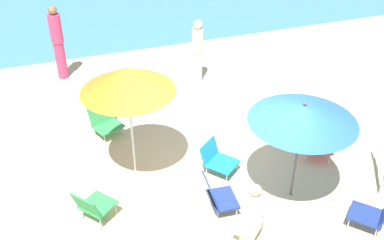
{
  "coord_description": "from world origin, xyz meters",
  "views": [
    {
      "loc": [
        -2.51,
        -5.5,
        5.33
      ],
      "look_at": [
        -0.21,
        1.14,
        0.7
      ],
      "focal_mm": 42.57,
      "sensor_mm": 36.0,
      "label": 1
    }
  ],
  "objects_px": {
    "beach_chair_a": "(319,139)",
    "person_c": "(198,51)",
    "beach_chair_e": "(375,214)",
    "beach_chair_f": "(105,120)",
    "umbrella_blue": "(303,113)",
    "person_b": "(58,42)",
    "beach_chair_c": "(217,158)",
    "beach_chair_d": "(93,205)",
    "beach_chair_b": "(217,195)",
    "umbrella_orange": "(127,80)",
    "person_a": "(252,211)"
  },
  "relations": [
    {
      "from": "beach_chair_a",
      "to": "beach_chair_c",
      "type": "relative_size",
      "value": 0.96
    },
    {
      "from": "person_c",
      "to": "person_a",
      "type": "bearing_deg",
      "value": -118.89
    },
    {
      "from": "beach_chair_a",
      "to": "beach_chair_c",
      "type": "height_order",
      "value": "beach_chair_a"
    },
    {
      "from": "beach_chair_a",
      "to": "beach_chair_e",
      "type": "xyz_separation_m",
      "value": [
        -0.24,
        -1.95,
        -0.02
      ]
    },
    {
      "from": "beach_chair_c",
      "to": "beach_chair_e",
      "type": "height_order",
      "value": "beach_chair_e"
    },
    {
      "from": "beach_chair_a",
      "to": "beach_chair_b",
      "type": "relative_size",
      "value": 1.11
    },
    {
      "from": "beach_chair_f",
      "to": "umbrella_blue",
      "type": "bearing_deg",
      "value": 20.43
    },
    {
      "from": "person_b",
      "to": "beach_chair_a",
      "type": "bearing_deg",
      "value": -35.7
    },
    {
      "from": "umbrella_blue",
      "to": "beach_chair_e",
      "type": "relative_size",
      "value": 2.48
    },
    {
      "from": "beach_chair_a",
      "to": "beach_chair_d",
      "type": "relative_size",
      "value": 1.02
    },
    {
      "from": "beach_chair_c",
      "to": "beach_chair_b",
      "type": "bearing_deg",
      "value": -60.31
    },
    {
      "from": "person_a",
      "to": "person_c",
      "type": "height_order",
      "value": "person_c"
    },
    {
      "from": "beach_chair_d",
      "to": "beach_chair_f",
      "type": "relative_size",
      "value": 1.02
    },
    {
      "from": "umbrella_blue",
      "to": "umbrella_orange",
      "type": "bearing_deg",
      "value": 147.8
    },
    {
      "from": "umbrella_blue",
      "to": "beach_chair_b",
      "type": "xyz_separation_m",
      "value": [
        -1.33,
        0.07,
        -1.31
      ]
    },
    {
      "from": "beach_chair_f",
      "to": "beach_chair_e",
      "type": "bearing_deg",
      "value": 18.88
    },
    {
      "from": "beach_chair_e",
      "to": "person_a",
      "type": "distance_m",
      "value": 1.91
    },
    {
      "from": "beach_chair_e",
      "to": "person_b",
      "type": "bearing_deg",
      "value": -10.99
    },
    {
      "from": "beach_chair_a",
      "to": "beach_chair_f",
      "type": "distance_m",
      "value": 4.2
    },
    {
      "from": "person_a",
      "to": "person_b",
      "type": "bearing_deg",
      "value": -112.09
    },
    {
      "from": "beach_chair_a",
      "to": "person_c",
      "type": "xyz_separation_m",
      "value": [
        -1.18,
        3.49,
        0.48
      ]
    },
    {
      "from": "umbrella_orange",
      "to": "person_b",
      "type": "height_order",
      "value": "umbrella_orange"
    },
    {
      "from": "umbrella_blue",
      "to": "person_b",
      "type": "height_order",
      "value": "umbrella_blue"
    },
    {
      "from": "beach_chair_c",
      "to": "person_a",
      "type": "xyz_separation_m",
      "value": [
        -0.08,
        -1.59,
        0.21
      ]
    },
    {
      "from": "umbrella_orange",
      "to": "beach_chair_b",
      "type": "distance_m",
      "value": 2.33
    },
    {
      "from": "umbrella_orange",
      "to": "beach_chair_c",
      "type": "distance_m",
      "value": 2.19
    },
    {
      "from": "beach_chair_d",
      "to": "person_b",
      "type": "height_order",
      "value": "person_b"
    },
    {
      "from": "beach_chair_e",
      "to": "person_c",
      "type": "relative_size",
      "value": 0.48
    },
    {
      "from": "umbrella_blue",
      "to": "beach_chair_e",
      "type": "xyz_separation_m",
      "value": [
        0.81,
        -1.08,
        -1.34
      ]
    },
    {
      "from": "beach_chair_b",
      "to": "beach_chair_f",
      "type": "relative_size",
      "value": 0.94
    },
    {
      "from": "person_a",
      "to": "umbrella_blue",
      "type": "bearing_deg",
      "value": 167.61
    },
    {
      "from": "umbrella_blue",
      "to": "beach_chair_f",
      "type": "bearing_deg",
      "value": 132.7
    },
    {
      "from": "person_b",
      "to": "person_c",
      "type": "distance_m",
      "value": 3.33
    },
    {
      "from": "beach_chair_b",
      "to": "umbrella_blue",
      "type": "bearing_deg",
      "value": 1.8
    },
    {
      "from": "beach_chair_b",
      "to": "umbrella_orange",
      "type": "bearing_deg",
      "value": 130.62
    },
    {
      "from": "beach_chair_f",
      "to": "beach_chair_d",
      "type": "bearing_deg",
      "value": -36.36
    },
    {
      "from": "beach_chair_e",
      "to": "person_a",
      "type": "relative_size",
      "value": 0.79
    },
    {
      "from": "beach_chair_a",
      "to": "person_b",
      "type": "distance_m",
      "value": 6.41
    },
    {
      "from": "umbrella_blue",
      "to": "person_c",
      "type": "distance_m",
      "value": 4.44
    },
    {
      "from": "beach_chair_d",
      "to": "beach_chair_f",
      "type": "bearing_deg",
      "value": 36.94
    },
    {
      "from": "person_b",
      "to": "umbrella_blue",
      "type": "bearing_deg",
      "value": -47.78
    },
    {
      "from": "beach_chair_a",
      "to": "beach_chair_b",
      "type": "xyz_separation_m",
      "value": [
        -2.38,
        -0.8,
        0.01
      ]
    },
    {
      "from": "beach_chair_e",
      "to": "person_b",
      "type": "relative_size",
      "value": 0.41
    },
    {
      "from": "umbrella_orange",
      "to": "umbrella_blue",
      "type": "distance_m",
      "value": 2.8
    },
    {
      "from": "person_c",
      "to": "beach_chair_b",
      "type": "bearing_deg",
      "value": -124.25
    },
    {
      "from": "umbrella_blue",
      "to": "beach_chair_a",
      "type": "height_order",
      "value": "umbrella_blue"
    },
    {
      "from": "beach_chair_d",
      "to": "beach_chair_f",
      "type": "distance_m",
      "value": 2.46
    },
    {
      "from": "beach_chair_d",
      "to": "person_b",
      "type": "xyz_separation_m",
      "value": [
        0.04,
        5.15,
        0.59
      ]
    },
    {
      "from": "beach_chair_c",
      "to": "beach_chair_e",
      "type": "bearing_deg",
      "value": 1.42
    },
    {
      "from": "umbrella_blue",
      "to": "beach_chair_c",
      "type": "distance_m",
      "value": 1.96
    }
  ]
}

